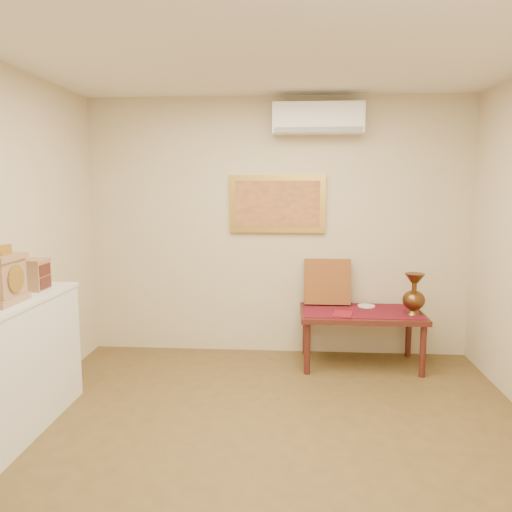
# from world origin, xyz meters

# --- Properties ---
(floor) EXTENTS (4.50, 4.50, 0.00)m
(floor) POSITION_xyz_m (0.00, 0.00, 0.00)
(floor) COLOR brown
(floor) RESTS_ON ground
(ceiling) EXTENTS (4.50, 4.50, 0.00)m
(ceiling) POSITION_xyz_m (0.00, 0.00, 2.70)
(ceiling) COLOR silver
(ceiling) RESTS_ON ground
(wall_back) EXTENTS (4.00, 0.02, 2.70)m
(wall_back) POSITION_xyz_m (0.00, 2.25, 1.35)
(wall_back) COLOR beige
(wall_back) RESTS_ON ground
(wall_front) EXTENTS (4.00, 0.02, 2.70)m
(wall_front) POSITION_xyz_m (0.00, -2.25, 1.35)
(wall_front) COLOR beige
(wall_front) RESTS_ON ground
(table_cloth) EXTENTS (1.14, 0.59, 0.01)m
(table_cloth) POSITION_xyz_m (0.85, 1.88, 0.55)
(table_cloth) COLOR maroon
(table_cloth) RESTS_ON low_table
(brass_urn_tall) EXTENTS (0.22, 0.22, 0.48)m
(brass_urn_tall) POSITION_xyz_m (1.33, 1.78, 0.80)
(brass_urn_tall) COLOR brown
(brass_urn_tall) RESTS_ON table_cloth
(plate) EXTENTS (0.18, 0.18, 0.01)m
(plate) POSITION_xyz_m (0.92, 2.05, 0.56)
(plate) COLOR white
(plate) RESTS_ON table_cloth
(menu) EXTENTS (0.23, 0.28, 0.01)m
(menu) POSITION_xyz_m (0.65, 1.71, 0.56)
(menu) COLOR maroon
(menu) RESTS_ON table_cloth
(cushion) EXTENTS (0.47, 0.20, 0.48)m
(cushion) POSITION_xyz_m (0.53, 2.14, 0.80)
(cushion) COLOR maroon
(cushion) RESTS_ON table_cloth
(mantel_clock) EXTENTS (0.17, 0.36, 0.41)m
(mantel_clock) POSITION_xyz_m (-1.80, 0.22, 1.15)
(mantel_clock) COLOR #AC7D58
(mantel_clock) RESTS_ON display_ledge
(wooden_chest) EXTENTS (0.16, 0.21, 0.24)m
(wooden_chest) POSITION_xyz_m (-1.83, 0.68, 1.10)
(wooden_chest) COLOR #AC7D58
(wooden_chest) RESTS_ON display_ledge
(low_table) EXTENTS (1.20, 0.70, 0.55)m
(low_table) POSITION_xyz_m (0.85, 1.88, 0.48)
(low_table) COLOR #4D1D17
(low_table) RESTS_ON floor
(painting) EXTENTS (1.00, 0.06, 0.60)m
(painting) POSITION_xyz_m (0.00, 2.22, 1.60)
(painting) COLOR gold
(painting) RESTS_ON wall_back
(ac_unit) EXTENTS (0.90, 0.25, 0.30)m
(ac_unit) POSITION_xyz_m (0.40, 2.12, 2.45)
(ac_unit) COLOR white
(ac_unit) RESTS_ON wall_back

